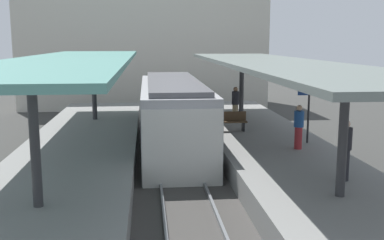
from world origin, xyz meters
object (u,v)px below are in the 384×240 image
at_px(passenger_near_bench, 345,149).
at_px(passenger_far_end, 235,104).
at_px(platform_sign, 309,102).
at_px(passenger_mid_platform, 299,126).
at_px(commuter_train, 173,116).
at_px(platform_bench, 231,121).

distance_m(passenger_near_bench, passenger_far_end, 9.70).
bearing_deg(passenger_far_end, platform_sign, -67.36).
xyz_separation_m(platform_sign, passenger_near_bench, (-0.66, -4.89, -0.70)).
bearing_deg(passenger_near_bench, passenger_mid_platform, 90.54).
bearing_deg(commuter_train, platform_sign, -27.31).
bearing_deg(platform_bench, passenger_far_end, 73.80).
relative_size(passenger_near_bench, passenger_mid_platform, 1.07).
xyz_separation_m(platform_bench, passenger_far_end, (0.60, 2.05, 0.45)).
bearing_deg(passenger_near_bench, commuter_train, 120.65).
distance_m(passenger_mid_platform, passenger_far_end, 5.83).
distance_m(commuter_train, passenger_mid_platform, 5.71).
bearing_deg(commuter_train, passenger_far_end, 33.34).
height_order(commuter_train, passenger_mid_platform, commuter_train).
distance_m(platform_sign, passenger_near_bench, 4.98).
xyz_separation_m(commuter_train, passenger_far_end, (3.16, 2.08, 0.19)).
xyz_separation_m(platform_bench, passenger_mid_platform, (1.87, -3.63, 0.39)).
bearing_deg(platform_bench, passenger_near_bench, -75.85).
relative_size(platform_bench, platform_sign, 0.63).
bearing_deg(platform_bench, commuter_train, -179.50).
distance_m(platform_bench, passenger_mid_platform, 4.10).
bearing_deg(passenger_mid_platform, commuter_train, 140.84).
xyz_separation_m(commuter_train, passenger_near_bench, (4.47, -7.54, 0.19)).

